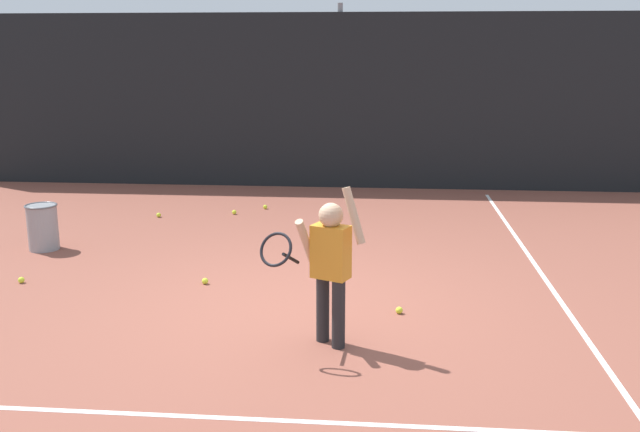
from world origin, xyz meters
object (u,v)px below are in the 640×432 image
ball_hopper (43,227)px  tennis_ball_2 (205,281)px  tennis_ball_4 (159,215)px  tennis_player (328,261)px  tennis_ball_0 (265,207)px  tennis_ball_3 (21,280)px  tennis_ball_1 (234,212)px  tennis_ball_5 (399,310)px

ball_hopper → tennis_ball_2: ball_hopper is taller
tennis_ball_4 → tennis_player: bearing=-56.9°
ball_hopper → tennis_player: bearing=-34.6°
tennis_ball_0 → tennis_ball_3: (-1.98, -3.70, 0.00)m
tennis_ball_0 → tennis_ball_4: (-1.46, -0.67, 0.00)m
tennis_ball_3 → tennis_ball_4: (0.52, 3.03, 0.00)m
ball_hopper → tennis_ball_0: bearing=46.3°
tennis_ball_0 → tennis_ball_1: size_ratio=1.00×
ball_hopper → tennis_ball_1: bearing=46.7°
tennis_ball_0 → tennis_ball_2: (-0.05, -3.56, 0.00)m
tennis_ball_0 → tennis_ball_2: bearing=-90.8°
ball_hopper → tennis_ball_2: 2.56m
tennis_ball_1 → tennis_ball_4: 1.10m
tennis_player → ball_hopper: tennis_player is taller
tennis_ball_3 → tennis_ball_5: size_ratio=1.00×
tennis_ball_3 → tennis_ball_0: bearing=61.8°
tennis_ball_0 → tennis_ball_5: size_ratio=1.00×
tennis_player → tennis_ball_3: 3.64m
ball_hopper → tennis_ball_2: bearing=-26.1°
ball_hopper → tennis_ball_1: (1.94, 2.05, -0.26)m
tennis_ball_1 → tennis_ball_2: bearing=-83.7°
tennis_ball_1 → tennis_ball_2: size_ratio=1.00×
tennis_ball_0 → tennis_ball_3: same height
tennis_ball_0 → tennis_ball_2: size_ratio=1.00×
tennis_ball_2 → tennis_ball_0: bearing=89.2°
tennis_ball_2 → tennis_ball_3: (-1.93, -0.14, 0.00)m
tennis_ball_0 → tennis_ball_3: size_ratio=1.00×
tennis_ball_4 → tennis_ball_1: bearing=14.8°
ball_hopper → tennis_ball_4: (0.87, 1.77, -0.26)m
ball_hopper → tennis_ball_3: ball_hopper is taller
tennis_ball_2 → tennis_ball_5: bearing=-18.5°
tennis_ball_1 → tennis_ball_5: bearing=-58.4°
tennis_player → ball_hopper: bearing=169.5°
tennis_ball_2 → tennis_ball_1: bearing=96.3°
tennis_ball_0 → tennis_ball_1: bearing=-135.6°
tennis_ball_5 → tennis_ball_0: bearing=114.8°
tennis_player → tennis_ball_1: (-1.76, 4.60, -0.69)m
ball_hopper → tennis_ball_5: size_ratio=8.52×
tennis_player → tennis_ball_4: tennis_player is taller
tennis_ball_4 → tennis_ball_5: same height
tennis_ball_5 → tennis_ball_2: bearing=161.5°
tennis_player → tennis_ball_1: 4.97m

